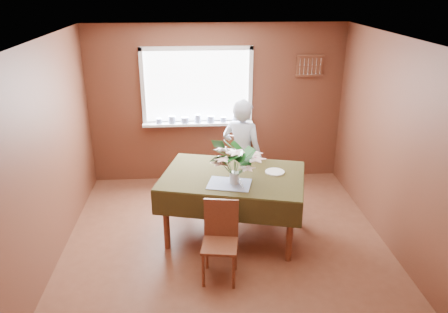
{
  "coord_description": "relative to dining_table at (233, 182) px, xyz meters",
  "views": [
    {
      "loc": [
        -0.35,
        -4.44,
        3.07
      ],
      "look_at": [
        0.0,
        0.55,
        1.05
      ],
      "focal_mm": 35.0,
      "sensor_mm": 36.0,
      "label": 1
    }
  ],
  "objects": [
    {
      "name": "dining_table",
      "position": [
        0.0,
        0.0,
        0.0
      ],
      "size": [
        1.97,
        1.57,
        0.85
      ],
      "rotation": [
        0.0,
        0.0,
        -0.25
      ],
      "color": "brown",
      "rests_on": "floor"
    },
    {
      "name": "chair_near",
      "position": [
        -0.21,
        -0.83,
        -0.25
      ],
      "size": [
        0.43,
        0.43,
        0.89
      ],
      "rotation": [
        0.0,
        0.0,
        -0.16
      ],
      "color": "brown",
      "rests_on": "floor"
    },
    {
      "name": "floor",
      "position": [
        -0.11,
        -0.46,
        -0.74
      ],
      "size": [
        4.5,
        4.5,
        0.0
      ],
      "primitive_type": "plane",
      "color": "brown",
      "rests_on": "ground"
    },
    {
      "name": "wall_left",
      "position": [
        -2.11,
        -0.46,
        0.51
      ],
      "size": [
        0.0,
        4.5,
        4.5
      ],
      "primitive_type": "plane",
      "rotation": [
        1.57,
        0.0,
        1.57
      ],
      "color": "brown",
      "rests_on": "floor"
    },
    {
      "name": "side_plate",
      "position": [
        0.53,
        0.04,
        0.11
      ],
      "size": [
        0.34,
        0.34,
        0.01
      ],
      "primitive_type": "cylinder",
      "rotation": [
        0.0,
        0.0,
        -0.67
      ],
      "color": "white",
      "rests_on": "dining_table"
    },
    {
      "name": "chair_far",
      "position": [
        0.25,
        0.93,
        -0.17
      ],
      "size": [
        0.6,
        0.6,
        1.04
      ],
      "rotation": [
        0.0,
        0.0,
        2.68
      ],
      "color": "brown",
      "rests_on": "floor"
    },
    {
      "name": "wall_right",
      "position": [
        1.89,
        -0.46,
        0.51
      ],
      "size": [
        0.0,
        4.5,
        4.5
      ],
      "primitive_type": "plane",
      "rotation": [
        1.57,
        0.0,
        -1.57
      ],
      "color": "brown",
      "rests_on": "floor"
    },
    {
      "name": "flower_bouquet",
      "position": [
        -0.01,
        -0.25,
        0.42
      ],
      "size": [
        0.57,
        0.57,
        0.49
      ],
      "rotation": [
        0.0,
        0.0,
        0.28
      ],
      "color": "white",
      "rests_on": "dining_table"
    },
    {
      "name": "wall_back",
      "position": [
        -0.11,
        1.79,
        0.51
      ],
      "size": [
        4.0,
        0.0,
        4.0
      ],
      "primitive_type": "plane",
      "rotation": [
        1.57,
        0.0,
        0.0
      ],
      "color": "brown",
      "rests_on": "floor"
    },
    {
      "name": "wall_front",
      "position": [
        -0.11,
        -2.71,
        0.51
      ],
      "size": [
        4.0,
        0.0,
        4.0
      ],
      "primitive_type": "plane",
      "rotation": [
        -1.57,
        0.0,
        0.0
      ],
      "color": "brown",
      "rests_on": "floor"
    },
    {
      "name": "window_assembly",
      "position": [
        -0.4,
        1.74,
        0.61
      ],
      "size": [
        1.72,
        0.2,
        1.22
      ],
      "color": "white",
      "rests_on": "wall_back"
    },
    {
      "name": "spoon_rack",
      "position": [
        1.34,
        1.76,
        1.11
      ],
      "size": [
        0.44,
        0.05,
        0.33
      ],
      "color": "brown",
      "rests_on": "wall_back"
    },
    {
      "name": "ceiling",
      "position": [
        -0.11,
        -0.46,
        1.76
      ],
      "size": [
        4.5,
        4.5,
        0.0
      ],
      "primitive_type": "plane",
      "rotation": [
        3.14,
        0.0,
        0.0
      ],
      "color": "white",
      "rests_on": "wall_back"
    },
    {
      "name": "table_knife",
      "position": [
        0.07,
        -0.26,
        0.11
      ],
      "size": [
        0.04,
        0.25,
        0.0
      ],
      "primitive_type": "cube",
      "rotation": [
        0.0,
        0.0,
        0.07
      ],
      "color": "silver",
      "rests_on": "dining_table"
    },
    {
      "name": "seated_woman",
      "position": [
        0.2,
        0.77,
        0.06
      ],
      "size": [
        0.7,
        0.62,
        1.6
      ],
      "primitive_type": "imported",
      "rotation": [
        0.0,
        0.0,
        2.63
      ],
      "color": "white",
      "rests_on": "floor"
    }
  ]
}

